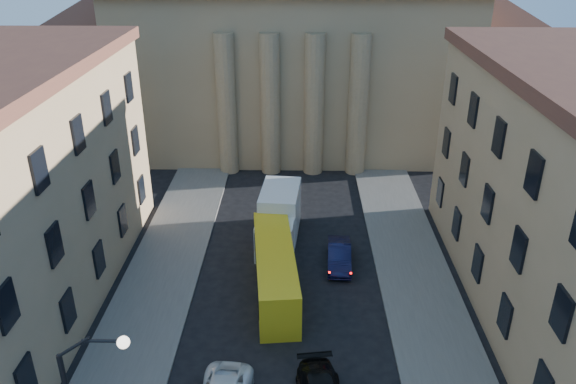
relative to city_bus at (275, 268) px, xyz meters
name	(u,v)px	position (x,y,z in m)	size (l,w,h in m)	color
sidewalk_left	(135,342)	(-7.70, -5.38, -1.50)	(5.00, 60.00, 0.15)	#595651
sidewalk_right	(438,346)	(9.30, -5.38, -1.50)	(5.00, 60.00, 0.15)	#595651
church	(294,23)	(0.80, 32.09, 10.30)	(68.02, 28.76, 36.60)	#867252
car_right_distant	(339,255)	(4.30, 2.99, -0.83)	(1.59, 4.55, 1.50)	black
city_bus	(275,268)	(0.00, 0.00, 0.00)	(3.42, 10.62, 2.94)	gold
box_truck	(279,219)	(0.01, 6.34, 0.20)	(3.23, 7.04, 3.76)	silver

